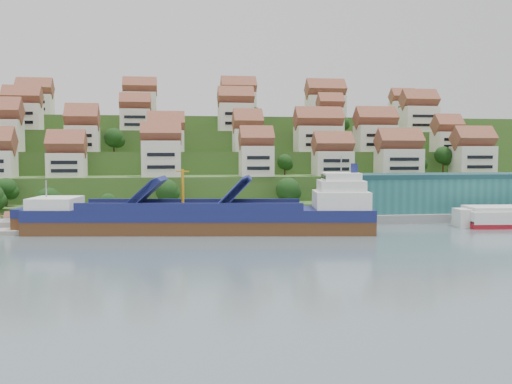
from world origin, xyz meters
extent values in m
plane|color=slate|center=(0.00, 0.00, 0.00)|extent=(300.00, 300.00, 0.00)
cube|color=gray|center=(20.00, 15.00, 1.10)|extent=(180.00, 14.00, 2.20)
cube|color=gray|center=(-58.00, 12.00, 0.50)|extent=(45.00, 20.00, 1.00)
cube|color=#2D4C1E|center=(0.00, 86.00, 2.00)|extent=(260.00, 128.00, 4.00)
cube|color=#2D4C1E|center=(0.00, 91.00, 5.50)|extent=(260.00, 118.00, 11.00)
cube|color=#2D4C1E|center=(0.00, 99.00, 9.00)|extent=(260.00, 102.00, 18.00)
cube|color=#2D4C1E|center=(0.00, 107.00, 12.50)|extent=(260.00, 86.00, 25.00)
cube|color=#2D4C1E|center=(0.00, 116.00, 15.50)|extent=(260.00, 68.00, 31.00)
cube|color=silver|center=(-50.31, 39.67, 14.33)|extent=(9.99, 8.57, 6.65)
cube|color=silver|center=(-24.27, 36.82, 16.04)|extent=(10.82, 7.03, 10.08)
cube|color=silver|center=(2.66, 35.62, 15.32)|extent=(9.20, 7.62, 8.65)
cube|color=silver|center=(26.11, 38.33, 14.59)|extent=(11.11, 7.73, 7.17)
cube|color=silver|center=(46.47, 37.33, 14.92)|extent=(12.85, 8.26, 7.84)
cube|color=silver|center=(71.70, 39.43, 15.36)|extent=(11.93, 8.31, 8.73)
cube|color=silver|center=(-47.82, 53.25, 21.89)|extent=(9.41, 8.98, 7.78)
cube|color=silver|center=(-22.83, 54.15, 21.29)|extent=(10.94, 7.90, 6.59)
cube|color=silver|center=(2.76, 53.77, 21.57)|extent=(8.83, 8.56, 7.13)
cube|color=silver|center=(26.13, 55.01, 22.14)|extent=(14.76, 8.36, 8.28)
cube|color=silver|center=(45.12, 53.61, 22.31)|extent=(12.84, 8.18, 8.63)
cube|color=silver|center=(71.21, 55.32, 21.35)|extent=(8.84, 8.04, 6.69)
cube|color=silver|center=(-68.34, 67.87, 29.19)|extent=(11.44, 7.86, 8.38)
cube|color=silver|center=(-32.96, 70.96, 28.65)|extent=(9.88, 7.30, 7.30)
cube|color=silver|center=(0.77, 68.82, 29.70)|extent=(11.61, 7.79, 9.41)
cube|color=silver|center=(34.09, 68.65, 29.13)|extent=(8.45, 7.14, 8.26)
cube|color=silver|center=(68.62, 71.92, 29.72)|extent=(12.40, 8.47, 9.44)
cube|color=silver|center=(-68.93, 88.62, 34.64)|extent=(11.98, 8.03, 7.28)
cube|color=silver|center=(-32.13, 88.52, 35.34)|extent=(11.71, 7.51, 8.68)
cube|color=silver|center=(4.23, 88.68, 35.60)|extent=(12.58, 8.15, 9.19)
cube|color=silver|center=(37.60, 87.29, 35.15)|extent=(14.24, 8.73, 8.30)
cube|color=silver|center=(70.33, 90.58, 34.45)|extent=(9.54, 7.05, 6.91)
ellipsoid|color=#193D14|center=(-63.50, 27.93, 8.67)|extent=(5.39, 5.39, 5.39)
ellipsoid|color=#193D14|center=(9.91, 26.11, 7.66)|extent=(6.67, 6.67, 6.67)
ellipsoid|color=#193D14|center=(-22.79, 26.29, 7.79)|extent=(6.03, 6.03, 6.03)
ellipsoid|color=#193D14|center=(55.52, 43.11, 14.63)|extent=(5.33, 5.33, 5.33)
ellipsoid|color=#193D14|center=(63.71, 43.11, 16.98)|extent=(5.56, 5.56, 5.56)
ellipsoid|color=#193D14|center=(12.68, 43.66, 14.97)|extent=(4.66, 4.66, 4.66)
ellipsoid|color=#193D14|center=(45.85, 59.83, 23.17)|extent=(4.79, 4.79, 4.79)
ellipsoid|color=#193D14|center=(-51.34, 59.38, 22.26)|extent=(5.35, 5.35, 5.35)
ellipsoid|color=#193D14|center=(-39.05, 57.97, 22.46)|extent=(6.06, 6.06, 6.06)
ellipsoid|color=#193D14|center=(7.42, 73.21, 30.38)|extent=(7.07, 7.07, 7.07)
ellipsoid|color=#193D14|center=(35.99, 75.94, 29.23)|extent=(4.60, 4.60, 4.60)
ellipsoid|color=#193D14|center=(40.41, 73.97, 28.44)|extent=(4.75, 4.75, 4.75)
ellipsoid|color=#193D14|center=(-51.35, 19.00, 6.33)|extent=(5.91, 5.91, 5.91)
ellipsoid|color=#193D14|center=(-37.33, 19.00, 5.58)|extent=(4.30, 4.30, 4.30)
cube|color=#276A69|center=(52.00, 17.00, 7.20)|extent=(60.00, 15.00, 10.00)
cylinder|color=gray|center=(18.00, 10.00, 6.20)|extent=(0.16, 0.16, 8.00)
cube|color=maroon|center=(18.60, 10.00, 9.80)|extent=(1.20, 0.05, 0.80)
cube|color=white|center=(-58.00, 10.00, 2.10)|extent=(2.40, 2.20, 2.20)
cube|color=white|center=(-54.00, 11.50, 2.10)|extent=(2.40, 2.20, 2.20)
cube|color=#56321A|center=(-15.45, 0.63, 1.00)|extent=(77.06, 23.18, 4.88)
cube|color=navy|center=(-15.45, 0.63, 4.20)|extent=(77.08, 23.30, 2.54)
cube|color=white|center=(-47.29, 5.54, 6.64)|extent=(11.35, 12.49, 2.54)
cube|color=#262628|center=(-17.38, 0.93, 5.47)|extent=(49.77, 17.28, 0.29)
cube|color=navy|center=(-27.99, 2.56, 8.79)|extent=(8.87, 11.77, 6.75)
cube|color=navy|center=(-8.69, -0.41, 8.79)|extent=(8.51, 11.71, 7.14)
cylinder|color=orange|center=(-19.31, 1.22, 9.76)|extent=(0.78, 0.78, 8.79)
cube|color=white|center=(15.44, -4.13, 7.32)|extent=(13.28, 12.79, 3.91)
cube|color=white|center=(15.44, -4.13, 10.45)|extent=(11.17, 11.33, 2.44)
cube|color=white|center=(15.44, -4.13, 12.50)|extent=(9.06, 9.88, 1.76)
cylinder|color=navy|center=(18.33, -4.58, 14.35)|extent=(1.78, 1.78, 2.15)
camera|label=1|loc=(-22.80, -125.83, 17.90)|focal=40.00mm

